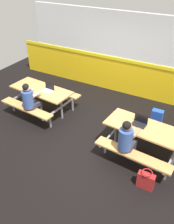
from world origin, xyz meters
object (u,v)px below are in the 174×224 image
at_px(picnic_table_right, 145,133).
at_px(laptop_silver, 48,89).
at_px(student_nearer, 30,99).
at_px(student_further, 127,139).
at_px(picnic_table_left, 42,94).
at_px(laptop_dark, 140,122).
at_px(backpack_dark, 157,117).
at_px(tote_bag_bright, 146,180).

bearing_deg(picnic_table_right, laptop_silver, 173.60).
distance_m(student_nearer, student_further, 2.87).
height_order(picnic_table_right, laptop_silver, laptop_silver).
relative_size(picnic_table_left, picnic_table_right, 1.00).
bearing_deg(laptop_dark, student_nearer, -174.05).
height_order(picnic_table_left, backpack_dark, picnic_table_left).
xyz_separation_m(picnic_table_right, tote_bag_bright, (0.37, -0.96, -0.38)).
relative_size(backpack_dark, tote_bag_bright, 1.02).
height_order(picnic_table_right, backpack_dark, picnic_table_right).
distance_m(picnic_table_right, student_further, 0.61).
distance_m(student_nearer, tote_bag_bright, 3.58).
xyz_separation_m(picnic_table_left, student_further, (2.94, -0.85, 0.13)).
bearing_deg(picnic_table_left, backpack_dark, 17.42).
relative_size(student_further, tote_bag_bright, 2.81).
height_order(student_further, tote_bag_bright, student_further).
distance_m(student_nearer, laptop_dark, 2.94).
bearing_deg(backpack_dark, picnic_table_right, -88.58).
distance_m(student_further, tote_bag_bright, 0.91).
xyz_separation_m(student_further, backpack_dark, (0.21, 1.84, -0.49)).
bearing_deg(laptop_silver, student_further, -17.90).
bearing_deg(student_nearer, picnic_table_left, 98.12).
bearing_deg(backpack_dark, picnic_table_left, -162.58).
relative_size(laptop_silver, tote_bag_bright, 0.78).
bearing_deg(picnic_table_right, backpack_dark, 91.42).
distance_m(student_nearer, backpack_dark, 3.47).
bearing_deg(picnic_table_right, student_further, -114.14).
bearing_deg(student_further, tote_bag_bright, -34.36).
height_order(student_further, backpack_dark, student_further).
distance_m(picnic_table_left, laptop_silver, 0.33).
bearing_deg(laptop_dark, picnic_table_right, -16.61).
bearing_deg(picnic_table_right, laptop_dark, 163.39).
height_order(picnic_table_left, picnic_table_right, same).
bearing_deg(laptop_dark, picnic_table_left, 175.07).
relative_size(student_further, laptop_dark, 3.59).
xyz_separation_m(picnic_table_right, backpack_dark, (-0.03, 1.30, -0.36)).
distance_m(laptop_silver, laptop_dark, 2.77).
xyz_separation_m(picnic_table_left, laptop_silver, (0.25, 0.02, 0.21)).
bearing_deg(tote_bag_bright, student_nearer, 168.51).
height_order(picnic_table_left, laptop_silver, laptop_silver).
relative_size(laptop_silver, laptop_dark, 1.00).
relative_size(picnic_table_left, student_further, 1.54).
bearing_deg(backpack_dark, laptop_silver, -161.48).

